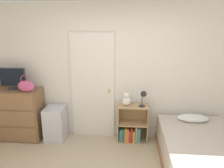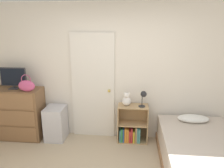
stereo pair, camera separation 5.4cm
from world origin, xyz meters
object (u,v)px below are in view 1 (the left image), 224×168
bookshelf (131,128)px  desk_lamp (143,95)px  tv (13,78)px  dresser (18,114)px  teddy_bear (127,100)px  handbag (26,86)px  bed (203,155)px  storage_bin (56,123)px

bookshelf → desk_lamp: desk_lamp is taller
desk_lamp → tv: bearing=-179.8°
dresser → teddy_bear: (2.08, 0.07, 0.32)m
handbag → desk_lamp: (2.08, 0.16, -0.17)m
dresser → desk_lamp: 2.41m
bookshelf → teddy_bear: bearing=178.4°
tv → bookshelf: size_ratio=0.70×
handbag → bookshelf: bearing=6.0°
teddy_bear → bed: bearing=-33.6°
bookshelf → teddy_bear: (-0.10, 0.00, 0.56)m
storage_bin → desk_lamp: size_ratio=2.14×
handbag → desk_lamp: size_ratio=1.04×
storage_bin → desk_lamp: 1.75m
bed → bookshelf: bearing=144.1°
bookshelf → bed: 1.33m
handbag → tv: bearing=155.0°
handbag → desk_lamp: bearing=4.3°
dresser → storage_bin: 0.75m
dresser → bed: 3.34m
storage_bin → desk_lamp: desk_lamp is taller
dresser → storage_bin: (0.73, 0.01, -0.17)m
dresser → desk_lamp: bearing=0.6°
bed → handbag: bearing=168.9°
handbag → bed: handbag is taller
tv → teddy_bear: (2.10, 0.05, -0.38)m
teddy_bear → desk_lamp: bearing=-8.5°
teddy_bear → tv: bearing=-178.6°
dresser → teddy_bear: size_ratio=3.94×
tv → dresser: bearing=-36.3°
tv → storage_bin: (0.75, -0.01, -0.88)m
dresser → bed: size_ratio=0.52×
tv → teddy_bear: 2.14m
teddy_bear → bed: (1.18, -0.78, -0.57)m
dresser → tv: tv is taller
handbag → teddy_bear: 1.81m
tv → bookshelf: bearing=1.3°
tv → bed: tv is taller
dresser → tv: bearing=143.7°
tv → storage_bin: 1.16m
desk_lamp → bed: 1.33m
desk_lamp → teddy_bear: bearing=171.5°
dresser → bookshelf: dresser is taller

